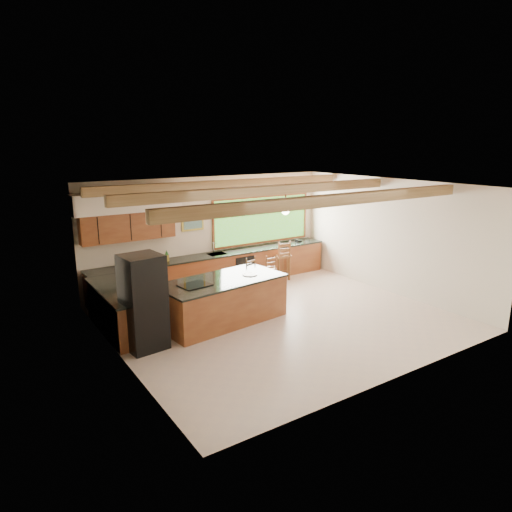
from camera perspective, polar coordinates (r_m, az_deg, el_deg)
ground at (r=10.46m, az=2.96°, el=-7.82°), size 7.20×7.20×0.00m
room_shell at (r=10.28m, az=0.19°, el=4.65°), size 7.27×6.54×3.02m
counter_run at (r=11.95m, az=-7.41°, el=-2.75°), size 7.12×3.10×1.23m
island at (r=10.17m, az=-4.28°, el=-5.54°), size 2.93×1.64×1.00m
refrigerator at (r=8.98m, az=-13.90°, el=-5.64°), size 0.79×0.78×1.86m
bar_stool_a at (r=11.50m, az=-1.16°, el=-2.27°), size 0.49×0.49×1.12m
bar_stool_b at (r=12.05m, az=1.59°, el=-1.73°), size 0.38×0.38×1.04m
bar_stool_c at (r=13.16m, az=3.56°, el=-0.02°), size 0.56×0.56×1.18m
bar_stool_d at (r=13.13m, az=3.30°, el=-0.17°), size 0.44×0.44×1.13m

